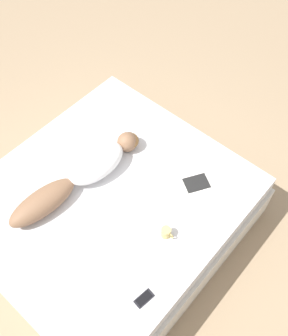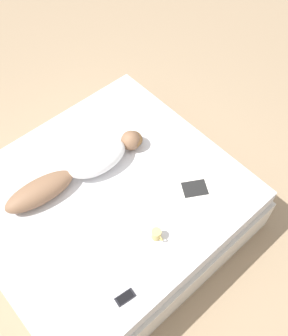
{
  "view_description": "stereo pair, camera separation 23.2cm",
  "coord_description": "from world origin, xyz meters",
  "px_view_note": "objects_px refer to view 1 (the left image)",
  "views": [
    {
      "loc": [
        1.32,
        -1.06,
        3.35
      ],
      "look_at": [
        0.07,
        0.37,
        0.63
      ],
      "focal_mm": 42.0,
      "sensor_mm": 36.0,
      "label": 1
    },
    {
      "loc": [
        1.48,
        -0.89,
        3.35
      ],
      "look_at": [
        0.07,
        0.37,
        0.63
      ],
      "focal_mm": 42.0,
      "sensor_mm": 36.0,
      "label": 2
    }
  ],
  "objects_px": {
    "person": "(82,173)",
    "coffee_mug": "(166,232)",
    "cell_phone": "(144,299)",
    "open_magazine": "(191,173)"
  },
  "relations": [
    {
      "from": "person",
      "to": "coffee_mug",
      "type": "relative_size",
      "value": 11.98
    },
    {
      "from": "coffee_mug",
      "to": "person",
      "type": "bearing_deg",
      "value": -175.6
    },
    {
      "from": "open_magazine",
      "to": "cell_phone",
      "type": "xyz_separation_m",
      "value": [
        0.39,
        -1.07,
        0.0
      ]
    },
    {
      "from": "open_magazine",
      "to": "coffee_mug",
      "type": "height_order",
      "value": "coffee_mug"
    },
    {
      "from": "cell_phone",
      "to": "person",
      "type": "bearing_deg",
      "value": 166.02
    },
    {
      "from": "person",
      "to": "open_magazine",
      "type": "bearing_deg",
      "value": 51.35
    },
    {
      "from": "coffee_mug",
      "to": "open_magazine",
      "type": "bearing_deg",
      "value": 108.88
    },
    {
      "from": "person",
      "to": "coffee_mug",
      "type": "height_order",
      "value": "person"
    },
    {
      "from": "person",
      "to": "open_magazine",
      "type": "xyz_separation_m",
      "value": [
        0.64,
        0.65,
        -0.09
      ]
    },
    {
      "from": "open_magazine",
      "to": "coffee_mug",
      "type": "relative_size",
      "value": 5.07
    }
  ]
}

